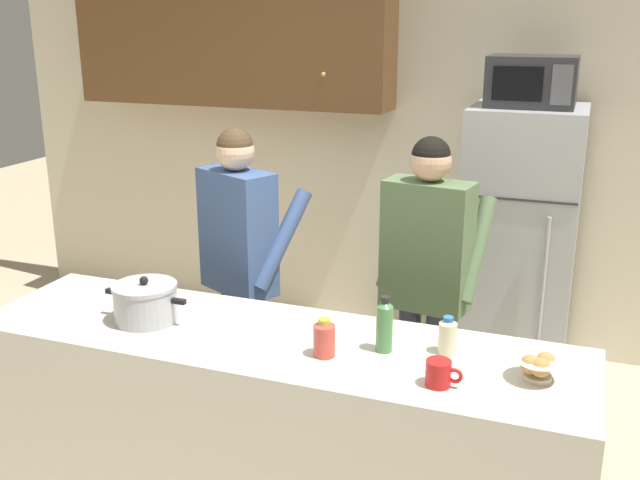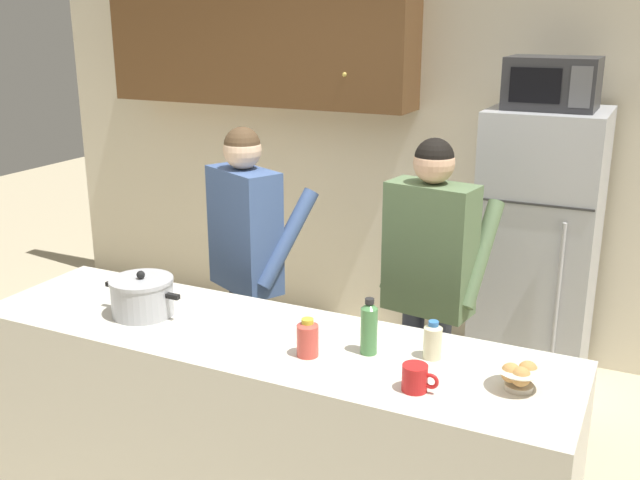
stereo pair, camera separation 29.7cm
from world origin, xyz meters
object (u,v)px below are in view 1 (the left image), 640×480
Objects in this scene: person_by_sink at (427,263)px; cooking_pot at (145,302)px; coffee_mug at (439,373)px; refrigerator at (518,247)px; person_near_pot at (240,248)px; bread_bowl at (538,367)px; bottle_near_edge at (384,325)px; microwave at (532,81)px; bottle_far_corner at (448,335)px; bottle_mid_counter at (324,338)px.

cooking_pot is at bearing -139.03° from person_by_sink.
refrigerator is at bearing 87.99° from coffee_mug.
person_near_pot is 4.25× the size of cooking_pot.
bread_bowl is (0.25, -1.86, 0.14)m from refrigerator.
person_near_pot reaches higher than bottle_near_edge.
person_near_pot is at bearing -139.36° from microwave.
microwave reaches higher than refrigerator.
bottle_near_edge reaches higher than bottle_far_corner.
refrigerator is 2.03m from coffee_mug.
bottle_near_edge is at bearing -100.32° from microwave.
person_near_pot is at bearing 154.53° from bread_bowl.
cooking_pot is (-0.06, -0.76, -0.02)m from person_near_pot.
person_near_pot reaches higher than cooking_pot.
cooking_pot is at bearing -173.83° from bottle_far_corner.
person_by_sink reaches higher than bottle_far_corner.
bottle_far_corner is (-0.09, -1.73, -0.82)m from microwave.
cooking_pot is 1.26m from bottle_far_corner.
person_by_sink reaches higher than bread_bowl.
cooking_pot is at bearing -176.12° from bottle_near_edge.
coffee_mug is 0.72× the size of bread_bowl.
bottle_mid_counter reaches higher than coffee_mug.
microwave reaches higher than bottle_near_edge.
person_near_pot is 0.95m from person_by_sink.
coffee_mug is 0.33m from bottle_near_edge.
person_near_pot is 9.06× the size of bread_bowl.
bottle_mid_counter is (-0.46, 0.08, 0.03)m from coffee_mug.
bottle_near_edge is at bearing 141.77° from coffee_mug.
bottle_far_corner is (-0.02, 0.27, 0.03)m from coffee_mug.
bottle_near_edge is at bearing -100.20° from refrigerator.
cooking_pot is at bearing -94.86° from person_near_pot.
bread_bowl is at bearing 1.04° from cooking_pot.
cooking_pot is 2.57× the size of bottle_far_corner.
microwave is 1.25× the size of cooking_pot.
person_near_pot is 7.30× the size of bottle_near_edge.
refrigerator is at bearing 79.80° from bottle_near_edge.
microwave is 1.99m from bottle_near_edge.
coffee_mug is 0.27m from bottle_far_corner.
bottle_far_corner is at bearing 23.27° from bottle_mid_counter.
person_by_sink is at bearing 104.93° from coffee_mug.
cooking_pot reaches higher than bread_bowl.
bottle_near_edge reaches higher than coffee_mug.
bottle_far_corner is at bearing 95.12° from coffee_mug.
person_by_sink is 10.81× the size of bottle_mid_counter.
refrigerator is 1.88m from bread_bowl.
person_near_pot is 1.00× the size of person_by_sink.
bottle_mid_counter is at bearing -3.52° from cooking_pot.
bread_bowl is (0.32, 0.16, 0.00)m from coffee_mug.
person_near_pot is 1.51m from coffee_mug.
coffee_mug is (1.22, -0.89, -0.05)m from person_near_pot.
bottle_near_edge is 1.49× the size of bottle_mid_counter.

